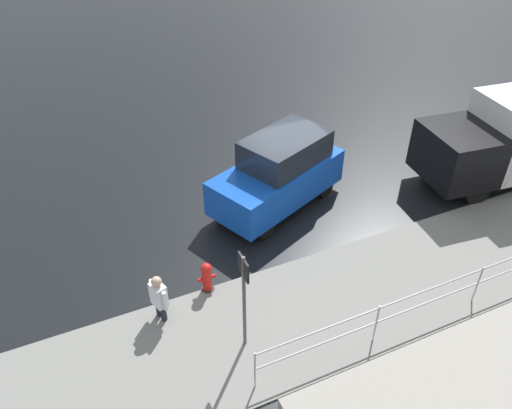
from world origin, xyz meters
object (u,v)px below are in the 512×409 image
at_px(fire_hydrant, 207,278).
at_px(pedestrian, 159,296).
at_px(moving_hatchback, 279,173).
at_px(sign_post, 244,290).

relative_size(fire_hydrant, pedestrian, 0.66).
distance_m(fire_hydrant, pedestrian, 1.28).
height_order(moving_hatchback, sign_post, sign_post).
height_order(moving_hatchback, pedestrian, moving_hatchback).
relative_size(moving_hatchback, pedestrian, 3.49).
bearing_deg(pedestrian, fire_hydrant, -162.05).
xyz_separation_m(moving_hatchback, sign_post, (2.82, 4.14, 0.55)).
relative_size(moving_hatchback, sign_post, 1.77).
xyz_separation_m(fire_hydrant, pedestrian, (1.19, 0.38, 0.28)).
bearing_deg(sign_post, fire_hydrant, -84.18).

